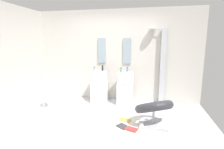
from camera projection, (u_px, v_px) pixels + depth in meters
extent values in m
cube|color=silver|center=(100.00, 123.00, 3.78)|extent=(4.80, 3.60, 0.04)
cube|color=beige|center=(115.00, 56.00, 5.12)|extent=(4.80, 0.10, 2.60)
cube|color=beige|center=(0.00, 60.00, 4.01)|extent=(0.10, 3.60, 2.60)
cube|color=white|center=(99.00, 92.00, 5.00)|extent=(0.40, 0.40, 0.60)
cylinder|color=white|center=(99.00, 76.00, 4.92)|extent=(0.45, 0.45, 0.28)
cylinder|color=#B7BABF|center=(100.00, 69.00, 5.01)|extent=(0.02, 0.02, 0.10)
cube|color=white|center=(125.00, 93.00, 4.85)|extent=(0.40, 0.40, 0.60)
cylinder|color=white|center=(125.00, 78.00, 4.77)|extent=(0.45, 0.45, 0.28)
cylinder|color=#B7BABF|center=(126.00, 70.00, 4.86)|extent=(0.02, 0.02, 0.10)
cube|color=#8C9EA8|center=(102.00, 51.00, 5.10)|extent=(0.22, 0.03, 0.72)
cube|color=#8C9EA8|center=(127.00, 51.00, 4.96)|extent=(0.22, 0.03, 0.72)
cube|color=#B7BABF|center=(163.00, 67.00, 4.79)|extent=(0.14, 0.08, 2.05)
cylinder|color=#B7BABF|center=(159.00, 29.00, 4.61)|extent=(0.30, 0.02, 0.02)
cylinder|color=#B7BABF|center=(153.00, 29.00, 4.61)|extent=(0.24, 0.24, 0.02)
cube|color=#B7BABF|center=(153.00, 124.00, 3.64)|extent=(0.56, 0.50, 0.06)
cylinder|color=#B7BABF|center=(153.00, 116.00, 3.61)|extent=(0.05, 0.05, 0.34)
torus|color=#333338|center=(154.00, 107.00, 3.57)|extent=(1.07, 1.07, 0.49)
cylinder|color=#B7BABF|center=(43.00, 91.00, 4.45)|extent=(0.03, 0.03, 0.95)
cylinder|color=#B7BABF|center=(48.00, 75.00, 4.33)|extent=(0.36, 0.02, 0.02)
cube|color=white|center=(49.00, 85.00, 4.38)|extent=(0.04, 0.22, 0.50)
cube|color=white|center=(131.00, 126.00, 3.62)|extent=(1.01, 0.87, 0.01)
cube|color=gold|center=(125.00, 120.00, 3.85)|extent=(0.29, 0.22, 0.02)
cube|color=#38383D|center=(123.00, 126.00, 3.55)|extent=(0.29, 0.28, 0.02)
cube|color=#B73838|center=(131.00, 129.00, 3.43)|extent=(0.27, 0.23, 0.03)
cylinder|color=white|center=(142.00, 125.00, 3.50)|extent=(0.08, 0.08, 0.10)
cylinder|color=#99999E|center=(94.00, 70.00, 4.88)|extent=(0.06, 0.06, 0.11)
cylinder|color=black|center=(94.00, 67.00, 4.87)|extent=(0.03, 0.03, 0.02)
cylinder|color=#59996B|center=(121.00, 70.00, 4.70)|extent=(0.05, 0.05, 0.12)
cylinder|color=black|center=(121.00, 68.00, 4.69)|extent=(0.03, 0.03, 0.02)
cylinder|color=silver|center=(102.00, 68.00, 5.01)|extent=(0.04, 0.04, 0.15)
cylinder|color=black|center=(102.00, 65.00, 4.99)|extent=(0.02, 0.02, 0.02)
cylinder|color=#4C72B7|center=(127.00, 70.00, 4.87)|extent=(0.05, 0.05, 0.10)
cylinder|color=black|center=(127.00, 68.00, 4.86)|extent=(0.03, 0.03, 0.02)
cylinder|color=black|center=(102.00, 68.00, 5.01)|extent=(0.05, 0.05, 0.14)
cylinder|color=black|center=(102.00, 65.00, 4.99)|extent=(0.03, 0.03, 0.02)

